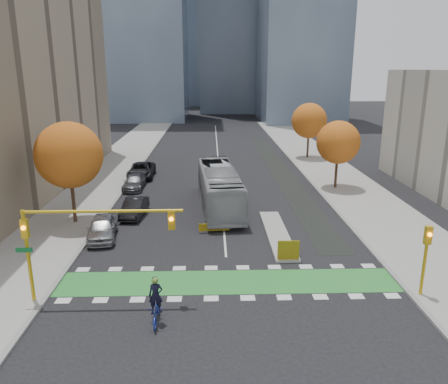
{
  "coord_description": "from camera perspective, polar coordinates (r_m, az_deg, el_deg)",
  "views": [
    {
      "loc": [
        -0.93,
        -21.73,
        12.06
      ],
      "look_at": [
        0.02,
        10.36,
        3.0
      ],
      "focal_mm": 35.0,
      "sensor_mm": 36.0,
      "label": 1
    }
  ],
  "objects": [
    {
      "name": "traffic_signal_west",
      "position": [
        23.74,
        -18.8,
        -4.89
      ],
      "size": [
        8.53,
        0.56,
        5.2
      ],
      "color": "#BF9914",
      "rests_on": "ground"
    },
    {
      "name": "bike_lane_paint",
      "position": [
        53.78,
        7.38,
        2.68
      ],
      "size": [
        2.5,
        50.0,
        0.01
      ],
      "primitive_type": "cube",
      "color": "black",
      "rests_on": "ground"
    },
    {
      "name": "bike_crossing",
      "position": [
        26.19,
        0.55,
        -11.65
      ],
      "size": [
        20.0,
        3.0,
        0.01
      ],
      "primitive_type": "cube",
      "color": "#2B8632",
      "rests_on": "ground"
    },
    {
      "name": "sidewalk_west",
      "position": [
        45.2,
        -17.77,
        -0.39
      ],
      "size": [
        7.0,
        120.0,
        0.15
      ],
      "primitive_type": "cube",
      "color": "gray",
      "rests_on": "ground"
    },
    {
      "name": "hazard_board",
      "position": [
        28.69,
        8.42,
        -7.53
      ],
      "size": [
        1.4,
        0.12,
        1.3
      ],
      "primitive_type": "cube",
      "color": "yellow",
      "rests_on": "median_island"
    },
    {
      "name": "parked_car_c",
      "position": [
        46.39,
        -11.66,
        1.26
      ],
      "size": [
        1.98,
        4.87,
        1.41
      ],
      "primitive_type": "imported",
      "rotation": [
        0.0,
        0.0,
        -0.0
      ],
      "color": "#4F5054",
      "rests_on": "ground"
    },
    {
      "name": "ground",
      "position": [
        24.87,
        0.68,
        -13.25
      ],
      "size": [
        300.0,
        300.0,
        0.0
      ],
      "primitive_type": "plane",
      "color": "black",
      "rests_on": "ground"
    },
    {
      "name": "tree_east_near",
      "position": [
        46.16,
        14.69,
        6.28
      ],
      "size": [
        4.4,
        4.4,
        7.08
      ],
      "color": "#332114",
      "rests_on": "ground"
    },
    {
      "name": "traffic_signal_east",
      "position": [
        25.84,
        24.89,
        -6.94
      ],
      "size": [
        0.35,
        0.43,
        4.1
      ],
      "color": "#BF9914",
      "rests_on": "ground"
    },
    {
      "name": "parked_car_b",
      "position": [
        37.73,
        -11.63,
        -2.01
      ],
      "size": [
        1.99,
        4.71,
        1.51
      ],
      "primitive_type": "imported",
      "rotation": [
        0.0,
        0.0,
        -0.09
      ],
      "color": "black",
      "rests_on": "ground"
    },
    {
      "name": "median_island",
      "position": [
        33.35,
        6.96,
        -5.42
      ],
      "size": [
        1.6,
        10.0,
        0.16
      ],
      "primitive_type": "cube",
      "color": "gray",
      "rests_on": "ground"
    },
    {
      "name": "centre_line",
      "position": [
        62.9,
        -0.81,
        4.71
      ],
      "size": [
        0.15,
        70.0,
        0.01
      ],
      "primitive_type": "cube",
      "color": "silver",
      "rests_on": "ground"
    },
    {
      "name": "curb_east",
      "position": [
        44.77,
        12.51,
        -0.15
      ],
      "size": [
        0.3,
        120.0,
        0.16
      ],
      "primitive_type": "cube",
      "color": "gray",
      "rests_on": "ground"
    },
    {
      "name": "curb_west",
      "position": [
        44.35,
        -13.42,
        -0.36
      ],
      "size": [
        0.3,
        120.0,
        0.16
      ],
      "primitive_type": "cube",
      "color": "gray",
      "rests_on": "ground"
    },
    {
      "name": "parked_car_d",
      "position": [
        51.15,
        -10.74,
        2.81
      ],
      "size": [
        2.86,
        6.05,
        1.67
      ],
      "primitive_type": "imported",
      "rotation": [
        0.0,
        0.0,
        0.01
      ],
      "color": "black",
      "rests_on": "ground"
    },
    {
      "name": "tree_west",
      "position": [
        36.08,
        -19.59,
        4.56
      ],
      "size": [
        5.2,
        5.2,
        8.22
      ],
      "color": "#332114",
      "rests_on": "ground"
    },
    {
      "name": "sidewalk_east",
      "position": [
        45.75,
        16.76,
        -0.11
      ],
      "size": [
        7.0,
        120.0,
        0.15
      ],
      "primitive_type": "cube",
      "color": "gray",
      "rests_on": "ground"
    },
    {
      "name": "parked_car_a",
      "position": [
        33.4,
        -15.62,
        -4.5
      ],
      "size": [
        2.6,
        5.08,
        1.66
      ],
      "primitive_type": "imported",
      "rotation": [
        0.0,
        0.0,
        0.14
      ],
      "color": "#96969B",
      "rests_on": "ground"
    },
    {
      "name": "tree_east_far",
      "position": [
        61.6,
        11.06,
        9.12
      ],
      "size": [
        4.8,
        4.8,
        7.65
      ],
      "color": "#332114",
      "rests_on": "ground"
    },
    {
      "name": "cyclist",
      "position": [
        22.33,
        -8.84,
        -14.7
      ],
      "size": [
        0.77,
        2.12,
        2.44
      ],
      "rotation": [
        0.0,
        0.0,
        0.02
      ],
      "color": "navy",
      "rests_on": "ground"
    },
    {
      "name": "bus",
      "position": [
        39.0,
        -0.61,
        0.57
      ],
      "size": [
        4.14,
        13.44,
        3.69
      ],
      "primitive_type": "imported",
      "rotation": [
        0.0,
        0.0,
        0.08
      ],
      "color": "#9B9FA2",
      "rests_on": "ground"
    }
  ]
}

